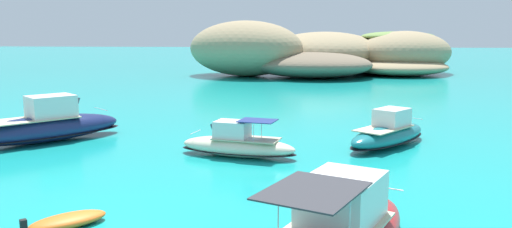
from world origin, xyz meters
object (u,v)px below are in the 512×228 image
Objects in this scene: islet_small at (397,55)px; motorboat_navy at (45,126)px; motorboat_teal at (388,134)px; islet_large at (293,53)px; dinghy_tender at (68,221)px; motorboat_cream at (237,144)px.

islet_small reaches higher than motorboat_navy.
islet_large is at bearing 97.46° from motorboat_teal.
islet_large is 13.60× the size of dinghy_tender.
islet_small reaches higher than motorboat_teal.
motorboat_cream is (-18.36, -56.91, -2.14)m from islet_small.
islet_large is 16.95m from islet_small.
islet_small is at bearing 71.23° from dinghy_tender.
islet_small reaches higher than dinghy_tender.
motorboat_cream reaches higher than dinghy_tender.
motorboat_teal is (6.51, -49.70, -2.53)m from islet_large.
islet_small reaches higher than motorboat_cream.
motorboat_teal is at bearing 46.69° from dinghy_tender.
islet_large is 63.73m from dinghy_tender.
islet_small is 71.06m from dinghy_tender.
motorboat_navy is (-11.94, 2.62, 0.28)m from motorboat_cream.
motorboat_navy is (-20.32, -0.70, 0.21)m from motorboat_teal.
motorboat_cream is 12.23m from motorboat_navy.
motorboat_cream is at bearing -12.36° from motorboat_navy.
dinghy_tender is (7.46, -12.95, -0.70)m from motorboat_navy.
motorboat_navy reaches higher than motorboat_teal.
motorboat_navy is 3.29× the size of dinghy_tender.
islet_small is 59.84m from motorboat_cream.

